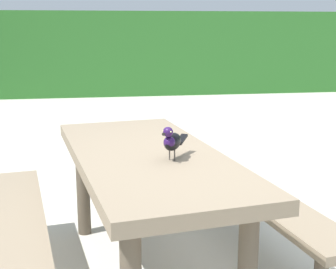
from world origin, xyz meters
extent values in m
cube|color=#2D6B28|center=(0.00, 8.20, 0.85)|extent=(28.00, 1.83, 1.70)
cube|color=#84725B|center=(-0.33, 0.08, 0.70)|extent=(1.02, 1.89, 0.07)
cylinder|color=brown|center=(-0.70, 0.73, 0.33)|extent=(0.09, 0.09, 0.67)
cylinder|color=brown|center=(-0.17, 0.81, 0.33)|extent=(0.09, 0.09, 0.67)
cube|color=#84725B|center=(-1.02, -0.03, 0.41)|extent=(0.54, 1.73, 0.05)
cylinder|color=brown|center=(-1.12, 0.60, 0.20)|extent=(0.07, 0.07, 0.39)
cube|color=#84725B|center=(0.36, 0.18, 0.41)|extent=(0.54, 1.73, 0.05)
cylinder|color=brown|center=(0.27, 0.82, 0.20)|extent=(0.07, 0.07, 0.39)
ellipsoid|color=black|center=(-0.22, -0.10, 0.84)|extent=(0.14, 0.16, 0.09)
ellipsoid|color=#2D144C|center=(-0.24, -0.14, 0.84)|extent=(0.09, 0.09, 0.06)
sphere|color=#2D144C|center=(-0.25, -0.15, 0.90)|extent=(0.05, 0.05, 0.05)
sphere|color=#EAE08C|center=(-0.24, -0.17, 0.90)|extent=(0.01, 0.01, 0.01)
sphere|color=#EAE08C|center=(-0.27, -0.15, 0.90)|extent=(0.01, 0.01, 0.01)
cone|color=black|center=(-0.27, -0.19, 0.90)|extent=(0.03, 0.03, 0.02)
cube|color=black|center=(-0.15, 0.00, 0.82)|extent=(0.08, 0.10, 0.04)
cylinder|color=#47423D|center=(-0.21, -0.11, 0.77)|extent=(0.01, 0.01, 0.05)
cylinder|color=#47423D|center=(-0.23, -0.10, 0.77)|extent=(0.01, 0.01, 0.05)
camera|label=1|loc=(-0.62, -2.45, 1.41)|focal=51.51mm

